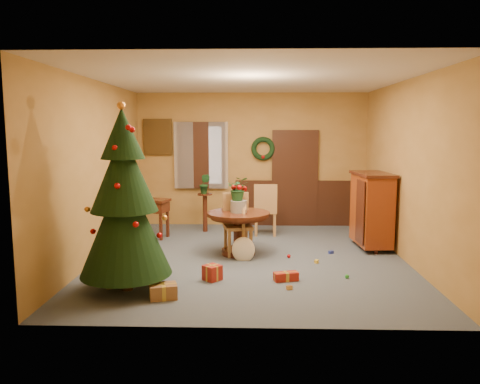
{
  "coord_description": "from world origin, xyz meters",
  "views": [
    {
      "loc": [
        0.05,
        -7.52,
        2.11
      ],
      "look_at": [
        -0.18,
        0.4,
        1.05
      ],
      "focal_mm": 35.0,
      "sensor_mm": 36.0,
      "label": 1
    }
  ],
  "objects_px": {
    "sideboard": "(372,208)",
    "writing_desk": "(147,208)",
    "chair_near": "(237,222)",
    "dining_table": "(238,225)",
    "christmas_tree": "(124,203)"
  },
  "relations": [
    {
      "from": "dining_table",
      "to": "christmas_tree",
      "type": "xyz_separation_m",
      "value": [
        -1.42,
        -1.81,
        0.66
      ]
    },
    {
      "from": "chair_near",
      "to": "writing_desk",
      "type": "bearing_deg",
      "value": 147.54
    },
    {
      "from": "dining_table",
      "to": "sideboard",
      "type": "bearing_deg",
      "value": 12.43
    },
    {
      "from": "chair_near",
      "to": "sideboard",
      "type": "relative_size",
      "value": 0.76
    },
    {
      "from": "chair_near",
      "to": "writing_desk",
      "type": "relative_size",
      "value": 1.1
    },
    {
      "from": "christmas_tree",
      "to": "chair_near",
      "type": "bearing_deg",
      "value": 53.38
    },
    {
      "from": "writing_desk",
      "to": "christmas_tree",
      "type": "bearing_deg",
      "value": -82.14
    },
    {
      "from": "chair_near",
      "to": "sideboard",
      "type": "bearing_deg",
      "value": 10.8
    },
    {
      "from": "christmas_tree",
      "to": "writing_desk",
      "type": "relative_size",
      "value": 2.61
    },
    {
      "from": "sideboard",
      "to": "writing_desk",
      "type": "bearing_deg",
      "value": 170.56
    },
    {
      "from": "writing_desk",
      "to": "sideboard",
      "type": "distance_m",
      "value": 4.25
    },
    {
      "from": "christmas_tree",
      "to": "sideboard",
      "type": "bearing_deg",
      "value": 31.66
    },
    {
      "from": "dining_table",
      "to": "sideboard",
      "type": "xyz_separation_m",
      "value": [
        2.35,
        0.52,
        0.22
      ]
    },
    {
      "from": "dining_table",
      "to": "writing_desk",
      "type": "distance_m",
      "value": 2.2
    },
    {
      "from": "dining_table",
      "to": "christmas_tree",
      "type": "distance_m",
      "value": 2.39
    }
  ]
}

